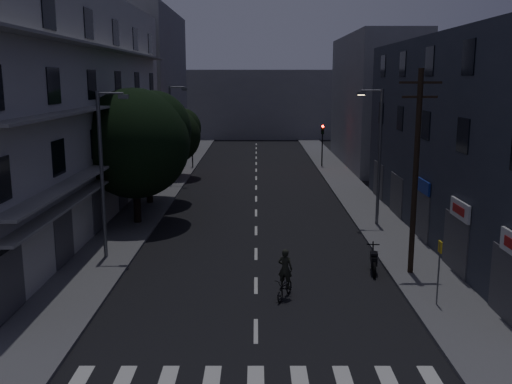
{
  "coord_description": "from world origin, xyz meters",
  "views": [
    {
      "loc": [
        0.02,
        -16.68,
        8.69
      ],
      "look_at": [
        0.0,
        12.0,
        3.0
      ],
      "focal_mm": 40.0,
      "sensor_mm": 36.0,
      "label": 1
    }
  ],
  "objects_px": {
    "motorcycle": "(374,262)",
    "utility_pole": "(416,169)",
    "cyclist": "(285,282)",
    "bus_stop_sign": "(439,261)"
  },
  "relations": [
    {
      "from": "bus_stop_sign",
      "to": "motorcycle",
      "type": "distance_m",
      "value": 4.63
    },
    {
      "from": "utility_pole",
      "to": "motorcycle",
      "type": "bearing_deg",
      "value": 166.76
    },
    {
      "from": "motorcycle",
      "to": "bus_stop_sign",
      "type": "bearing_deg",
      "value": -60.5
    },
    {
      "from": "motorcycle",
      "to": "utility_pole",
      "type": "bearing_deg",
      "value": -5.21
    },
    {
      "from": "motorcycle",
      "to": "cyclist",
      "type": "height_order",
      "value": "cyclist"
    },
    {
      "from": "utility_pole",
      "to": "motorcycle",
      "type": "xyz_separation_m",
      "value": [
        -1.59,
        0.37,
        -4.35
      ]
    },
    {
      "from": "bus_stop_sign",
      "to": "utility_pole",
      "type": "bearing_deg",
      "value": 90.4
    },
    {
      "from": "utility_pole",
      "to": "motorcycle",
      "type": "distance_m",
      "value": 4.64
    },
    {
      "from": "cyclist",
      "to": "utility_pole",
      "type": "bearing_deg",
      "value": 47.15
    },
    {
      "from": "utility_pole",
      "to": "motorcycle",
      "type": "height_order",
      "value": "utility_pole"
    }
  ]
}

